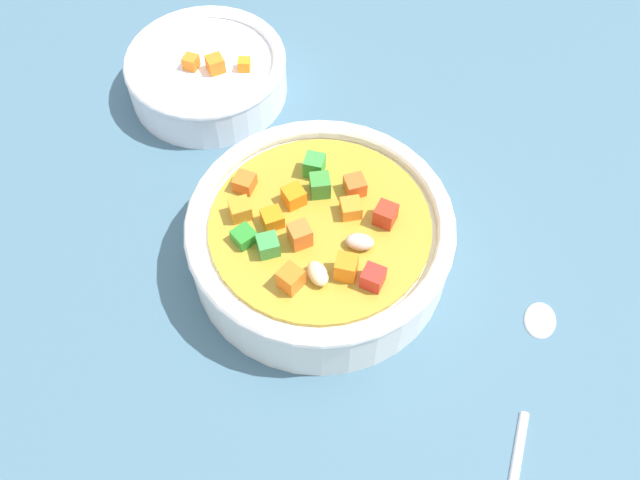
{
  "coord_description": "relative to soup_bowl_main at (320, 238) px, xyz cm",
  "views": [
    {
      "loc": [
        -26.15,
        11.11,
        46.06
      ],
      "look_at": [
        0.0,
        0.0,
        2.67
      ],
      "focal_mm": 38.58,
      "sensor_mm": 36.0,
      "label": 1
    }
  ],
  "objects": [
    {
      "name": "ground_plane",
      "position": [
        0.01,
        -0.01,
        -4.01
      ],
      "size": [
        140.0,
        140.0,
        2.0
      ],
      "primitive_type": "cube",
      "color": "#42667A"
    },
    {
      "name": "spoon",
      "position": [
        -16.75,
        -8.3,
        -2.6
      ],
      "size": [
        18.58,
        16.44,
        0.95
      ],
      "rotation": [
        0.0,
        0.0,
        5.57
      ],
      "color": "silver",
      "rests_on": "ground_plane"
    },
    {
      "name": "side_bowl_small",
      "position": [
        20.93,
        2.22,
        -0.77
      ],
      "size": [
        14.46,
        14.46,
        4.84
      ],
      "color": "white",
      "rests_on": "ground_plane"
    },
    {
      "name": "soup_bowl_main",
      "position": [
        0.0,
        0.0,
        0.0
      ],
      "size": [
        19.86,
        19.86,
        6.58
      ],
      "color": "white",
      "rests_on": "ground_plane"
    }
  ]
}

